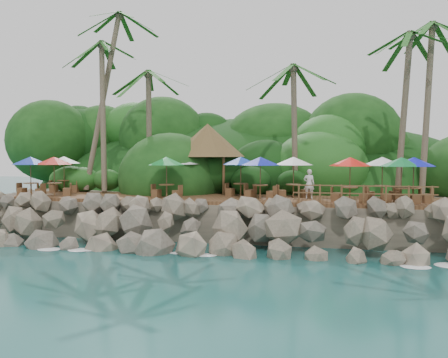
# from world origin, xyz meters

# --- Properties ---
(ground) EXTENTS (140.00, 140.00, 0.00)m
(ground) POSITION_xyz_m (0.00, 0.00, 0.00)
(ground) COLOR #19514F
(ground) RESTS_ON ground
(land_base) EXTENTS (32.00, 25.20, 2.10)m
(land_base) POSITION_xyz_m (0.00, 16.00, 1.05)
(land_base) COLOR gray
(land_base) RESTS_ON ground
(jungle_hill) EXTENTS (44.80, 28.00, 15.40)m
(jungle_hill) POSITION_xyz_m (0.00, 23.50, 0.00)
(jungle_hill) COLOR #143811
(jungle_hill) RESTS_ON ground
(seawall) EXTENTS (29.00, 4.00, 2.30)m
(seawall) POSITION_xyz_m (0.00, 2.00, 1.15)
(seawall) COLOR gray
(seawall) RESTS_ON ground
(terrace) EXTENTS (26.00, 5.00, 0.20)m
(terrace) POSITION_xyz_m (0.00, 6.00, 2.20)
(terrace) COLOR brown
(terrace) RESTS_ON land_base
(jungle_foliage) EXTENTS (44.00, 16.00, 12.00)m
(jungle_foliage) POSITION_xyz_m (0.00, 15.00, 0.00)
(jungle_foliage) COLOR #143811
(jungle_foliage) RESTS_ON ground
(foam_line) EXTENTS (25.20, 0.80, 0.06)m
(foam_line) POSITION_xyz_m (0.00, 0.30, 0.03)
(foam_line) COLOR white
(foam_line) RESTS_ON ground
(palms) EXTENTS (26.90, 6.95, 13.86)m
(palms) POSITION_xyz_m (0.36, 8.65, 12.11)
(palms) COLOR brown
(palms) RESTS_ON ground
(palapa) EXTENTS (5.03, 5.03, 4.60)m
(palapa) POSITION_xyz_m (-1.82, 9.25, 5.79)
(palapa) COLOR brown
(palapa) RESTS_ON ground
(dining_clusters) EXTENTS (24.50, 5.44, 2.42)m
(dining_clusters) POSITION_xyz_m (0.33, 5.68, 4.31)
(dining_clusters) COLOR brown
(dining_clusters) RESTS_ON terrace
(railing) EXTENTS (7.20, 0.10, 1.00)m
(railing) POSITION_xyz_m (7.86, 3.65, 2.91)
(railing) COLOR brown
(railing) RESTS_ON terrace
(waiter) EXTENTS (0.64, 0.43, 1.72)m
(waiter) POSITION_xyz_m (4.99, 6.21, 3.16)
(waiter) COLOR silver
(waiter) RESTS_ON terrace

